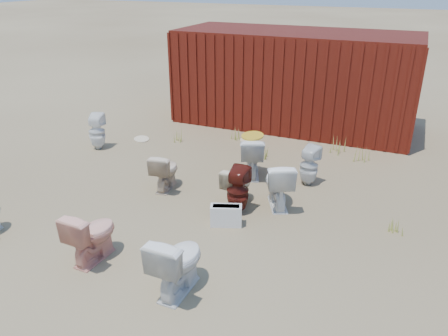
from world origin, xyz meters
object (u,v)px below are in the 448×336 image
at_px(toilet_front_e, 278,183).
at_px(loose_tank, 226,215).
at_px(shipping_container, 294,79).
at_px(toilet_back_a, 97,132).
at_px(toilet_front_pink, 92,235).
at_px(toilet_front_maroon, 238,191).
at_px(toilet_back_beige_right, 237,185).
at_px(toilet_front_c, 177,262).
at_px(toilet_back_e, 309,166).
at_px(toilet_back_beige_left, 165,171).
at_px(toilet_back_yellowlid, 252,156).

distance_m(toilet_front_e, loose_tank, 1.14).
bearing_deg(shipping_container, toilet_back_a, -134.94).
distance_m(toilet_front_pink, toilet_front_maroon, 2.46).
xyz_separation_m(toilet_front_e, toilet_back_beige_right, (-0.67, -0.20, -0.07)).
bearing_deg(toilet_front_c, toilet_back_a, -40.59).
bearing_deg(toilet_back_a, toilet_back_e, 162.44).
height_order(toilet_front_maroon, toilet_back_beige_left, toilet_front_maroon).
xyz_separation_m(toilet_back_beige_right, loose_tank, (0.12, -0.76, -0.17)).
distance_m(toilet_back_beige_left, toilet_back_yellowlid, 1.74).
bearing_deg(toilet_front_pink, shipping_container, -94.59).
distance_m(toilet_back_a, toilet_back_beige_left, 2.74).
bearing_deg(loose_tank, toilet_front_e, 38.96).
bearing_deg(toilet_back_yellowlid, toilet_back_beige_left, 21.79).
bearing_deg(toilet_front_maroon, toilet_back_e, -117.46).
height_order(toilet_back_a, toilet_back_beige_left, toilet_back_a).
distance_m(toilet_front_c, toilet_back_beige_right, 2.46).
distance_m(toilet_front_maroon, toilet_back_beige_left, 1.60).
relative_size(toilet_front_e, loose_tank, 1.69).
xyz_separation_m(toilet_front_pink, toilet_back_e, (2.22, 3.57, -0.01)).
xyz_separation_m(toilet_front_maroon, toilet_back_beige_right, (-0.13, 0.30, -0.06)).
relative_size(toilet_back_a, toilet_back_beige_left, 1.14).
bearing_deg(toilet_back_beige_right, toilet_back_a, -12.83).
bearing_deg(toilet_back_e, toilet_back_beige_right, 67.01).
height_order(shipping_container, toilet_front_pink, shipping_container).
bearing_deg(toilet_front_c, toilet_back_beige_left, -55.70).
xyz_separation_m(toilet_back_beige_right, toilet_back_e, (0.97, 1.24, 0.04)).
bearing_deg(toilet_back_a, shipping_container, -153.44).
xyz_separation_m(toilet_back_yellowlid, toilet_back_e, (1.13, 0.06, -0.03)).
xyz_separation_m(toilet_front_pink, loose_tank, (1.36, 1.57, -0.22)).
relative_size(shipping_container, toilet_front_pink, 7.55).
bearing_deg(toilet_front_e, loose_tank, 33.50).
relative_size(toilet_front_pink, toilet_back_beige_left, 1.11).
relative_size(toilet_back_beige_left, toilet_back_beige_right, 1.03).
xyz_separation_m(toilet_back_a, toilet_back_beige_left, (2.48, -1.16, -0.05)).
distance_m(toilet_back_e, loose_tank, 2.18).
distance_m(shipping_container, toilet_front_c, 7.28).
bearing_deg(shipping_container, toilet_back_beige_right, -86.14).
bearing_deg(toilet_front_c, loose_tank, -87.05).
bearing_deg(toilet_front_c, toilet_front_e, -99.77).
distance_m(toilet_back_yellowlid, toilet_back_e, 1.13).
bearing_deg(toilet_back_e, toilet_back_a, 16.06).
height_order(toilet_front_c, loose_tank, toilet_front_c).
relative_size(toilet_front_c, toilet_front_e, 1.02).
bearing_deg(toilet_back_e, toilet_back_yellowlid, 18.26).
distance_m(toilet_front_pink, toilet_front_e, 3.18).
relative_size(toilet_front_e, toilet_back_beige_left, 1.17).
bearing_deg(toilet_back_e, shipping_container, -54.78).
distance_m(toilet_front_maroon, loose_tank, 0.52).
xyz_separation_m(toilet_front_c, toilet_back_beige_right, (-0.18, 2.46, -0.08)).
bearing_deg(toilet_back_beige_left, toilet_front_maroon, 160.91).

